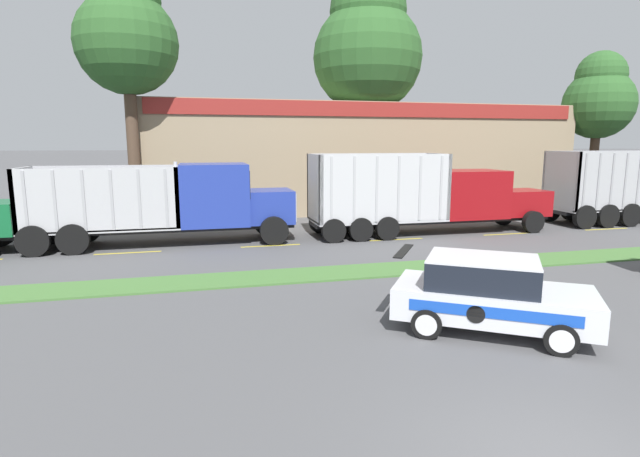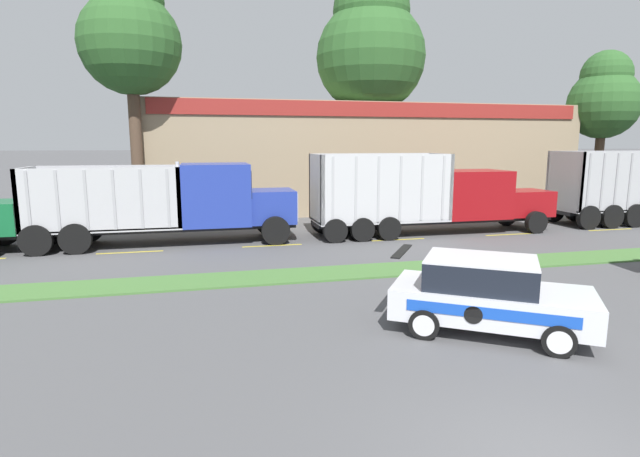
{
  "view_description": "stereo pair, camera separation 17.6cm",
  "coord_description": "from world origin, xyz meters",
  "views": [
    {
      "loc": [
        -4.37,
        -4.66,
        4.07
      ],
      "look_at": [
        -0.78,
        9.7,
        1.53
      ],
      "focal_mm": 28.0,
      "sensor_mm": 36.0,
      "label": 1
    },
    {
      "loc": [
        -4.2,
        -4.7,
        4.07
      ],
      "look_at": [
        -0.78,
        9.7,
        1.53
      ],
      "focal_mm": 28.0,
      "sensor_mm": 36.0,
      "label": 2
    }
  ],
  "objects": [
    {
      "name": "centre_line_3",
      "position": [
        -6.93,
        14.84,
        0.0
      ],
      "size": [
        2.4,
        0.14,
        0.01
      ],
      "primitive_type": "cube",
      "color": "yellow",
      "rests_on": "ground_plane"
    },
    {
      "name": "store_building_backdrop",
      "position": [
        5.63,
        28.09,
        3.18
      ],
      "size": [
        26.08,
        12.1,
        6.36
      ],
      "color": "#9E896B",
      "rests_on": "ground_plane"
    },
    {
      "name": "tree_behind_left",
      "position": [
        5.71,
        24.19,
        9.62
      ],
      "size": [
        6.36,
        6.36,
        13.78
      ],
      "color": "brown",
      "rests_on": "ground_plane"
    },
    {
      "name": "dump_truck_mid",
      "position": [
        -4.61,
        16.23,
        1.66
      ],
      "size": [
        10.4,
        2.75,
        3.37
      ],
      "color": "black",
      "rests_on": "ground_plane"
    },
    {
      "name": "tree_behind_centre",
      "position": [
        -7.27,
        21.8,
        9.18
      ],
      "size": [
        4.83,
        4.83,
        12.4
      ],
      "color": "brown",
      "rests_on": "ground_plane"
    },
    {
      "name": "grass_verge",
      "position": [
        0.0,
        10.01,
        0.03
      ],
      "size": [
        120.0,
        1.66,
        0.06
      ],
      "primitive_type": "cube",
      "color": "#477538",
      "rests_on": "ground_plane"
    },
    {
      "name": "centre_line_6",
      "position": [
        9.27,
        14.84,
        0.0
      ],
      "size": [
        2.4,
        0.14,
        0.01
      ],
      "primitive_type": "cube",
      "color": "yellow",
      "rests_on": "ground_plane"
    },
    {
      "name": "tree_behind_right",
      "position": [
        20.49,
        22.37,
        6.87
      ],
      "size": [
        4.31,
        4.31,
        9.73
      ],
      "color": "brown",
      "rests_on": "ground_plane"
    },
    {
      "name": "centre_line_5",
      "position": [
        3.87,
        14.84,
        0.0
      ],
      "size": [
        2.4,
        0.14,
        0.01
      ],
      "primitive_type": "cube",
      "color": "yellow",
      "rests_on": "ground_plane"
    },
    {
      "name": "rally_car",
      "position": [
        1.74,
        4.56,
        0.84
      ],
      "size": [
        4.48,
        3.85,
        1.67
      ],
      "color": "silver",
      "rests_on": "ground_plane"
    },
    {
      "name": "centre_line_7",
      "position": [
        14.67,
        14.84,
        0.0
      ],
      "size": [
        2.4,
        0.14,
        0.01
      ],
      "primitive_type": "cube",
      "color": "yellow",
      "rests_on": "ground_plane"
    },
    {
      "name": "dump_truck_lead",
      "position": [
        6.77,
        16.0,
        1.56
      ],
      "size": [
        11.34,
        2.6,
        3.61
      ],
      "color": "black",
      "rests_on": "ground_plane"
    },
    {
      "name": "centre_line_4",
      "position": [
        -1.53,
        14.84,
        0.0
      ],
      "size": [
        2.4,
        0.14,
        0.01
      ],
      "primitive_type": "cube",
      "color": "yellow",
      "rests_on": "ground_plane"
    }
  ]
}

